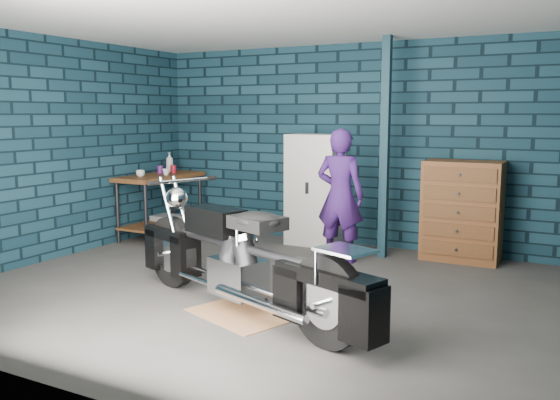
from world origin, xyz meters
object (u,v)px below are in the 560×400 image
(person, at_px, (340,196))
(locker, at_px, (315,190))
(tool_chest, at_px, (462,211))
(workbench, at_px, (161,206))
(storage_bin, at_px, (170,225))
(motorcycle, at_px, (243,251))

(person, distance_m, locker, 0.98)
(person, distance_m, tool_chest, 1.49)
(workbench, relative_size, storage_bin, 2.99)
(motorcycle, bearing_deg, workbench, 160.59)
(workbench, xyz_separation_m, storage_bin, (0.02, 0.16, -0.31))
(workbench, height_order, storage_bin, workbench)
(motorcycle, bearing_deg, person, 109.64)
(person, height_order, locker, person)
(motorcycle, relative_size, person, 1.62)
(motorcycle, distance_m, tool_chest, 3.21)
(motorcycle, relative_size, storage_bin, 5.56)
(workbench, height_order, locker, locker)
(motorcycle, relative_size, locker, 1.73)
(locker, bearing_deg, person, -47.26)
(person, bearing_deg, locker, -49.09)
(person, bearing_deg, storage_bin, -7.47)
(person, distance_m, storage_bin, 2.90)
(storage_bin, bearing_deg, locker, 11.57)
(tool_chest, bearing_deg, workbench, -171.70)
(workbench, relative_size, tool_chest, 1.15)
(motorcycle, bearing_deg, locker, 122.57)
(locker, bearing_deg, storage_bin, -168.43)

